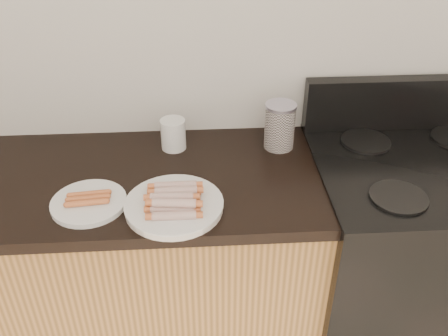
{
  "coord_description": "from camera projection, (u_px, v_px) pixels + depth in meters",
  "views": [
    {
      "loc": [
        -0.01,
        0.31,
        1.85
      ],
      "look_at": [
        0.08,
        1.62,
        0.97
      ],
      "focal_mm": 40.0,
      "sensor_mm": 36.0,
      "label": 1
    }
  ],
  "objects": [
    {
      "name": "stove_panel",
      "position": [
        405.0,
        103.0,
        1.88
      ],
      "size": [
        0.76,
        0.06,
        0.2
      ],
      "primitive_type": "cube",
      "color": "black",
      "rests_on": "stove"
    },
    {
      "name": "side_plate",
      "position": [
        89.0,
        203.0,
        1.53
      ],
      "size": [
        0.26,
        0.26,
        0.02
      ],
      "primitive_type": "cylinder",
      "rotation": [
        0.0,
        0.0,
        0.16
      ],
      "color": "white",
      "rests_on": "counter_slab"
    },
    {
      "name": "main_plate",
      "position": [
        174.0,
        207.0,
        1.51
      ],
      "size": [
        0.32,
        0.32,
        0.02
      ],
      "primitive_type": "cylinder",
      "rotation": [
        0.0,
        0.0,
        -0.08
      ],
      "color": "silver",
      "rests_on": "counter_slab"
    },
    {
      "name": "plain_sausages",
      "position": [
        88.0,
        198.0,
        1.52
      ],
      "size": [
        0.12,
        0.08,
        0.02
      ],
      "rotation": [
        0.0,
        0.0,
        0.1
      ],
      "color": "#BA7F48",
      "rests_on": "side_plate"
    },
    {
      "name": "cabinet_base",
      "position": [
        20.0,
        283.0,
        1.9
      ],
      "size": [
        2.2,
        0.59,
        0.86
      ],
      "primitive_type": "cube",
      "color": "#AF7940",
      "rests_on": "floor"
    },
    {
      "name": "stove",
      "position": [
        403.0,
        263.0,
        1.95
      ],
      "size": [
        0.76,
        0.65,
        0.91
      ],
      "color": "black",
      "rests_on": "floor"
    },
    {
      "name": "burner_far_left",
      "position": [
        366.0,
        141.0,
        1.82
      ],
      "size": [
        0.18,
        0.18,
        0.01
      ],
      "primitive_type": "cylinder",
      "color": "black",
      "rests_on": "stove"
    },
    {
      "name": "wall_back",
      "position": [
        195.0,
        28.0,
        1.71
      ],
      "size": [
        4.0,
        0.04,
        2.6
      ],
      "primitive_type": "cube",
      "color": "silver",
      "rests_on": "ground"
    },
    {
      "name": "burner_near_left",
      "position": [
        399.0,
        197.0,
        1.54
      ],
      "size": [
        0.18,
        0.18,
        0.01
      ],
      "primitive_type": "cylinder",
      "color": "black",
      "rests_on": "stove"
    },
    {
      "name": "canister",
      "position": [
        280.0,
        126.0,
        1.78
      ],
      "size": [
        0.11,
        0.11,
        0.17
      ],
      "rotation": [
        0.0,
        0.0,
        -0.18
      ],
      "color": "silver",
      "rests_on": "counter_slab"
    },
    {
      "name": "mug",
      "position": [
        173.0,
        134.0,
        1.79
      ],
      "size": [
        0.09,
        0.09,
        0.11
      ],
      "primitive_type": "cylinder",
      "rotation": [
        0.0,
        0.0,
        -0.04
      ],
      "color": "white",
      "rests_on": "counter_slab"
    },
    {
      "name": "hotdog_pile",
      "position": [
        174.0,
        198.0,
        1.49
      ],
      "size": [
        0.13,
        0.18,
        0.05
      ],
      "rotation": [
        0.0,
        0.0,
        -0.06
      ],
      "color": "maroon",
      "rests_on": "main_plate"
    }
  ]
}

